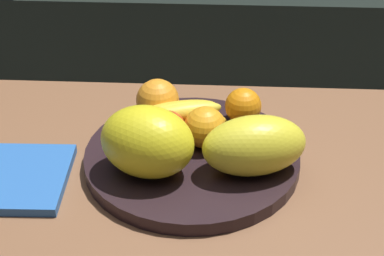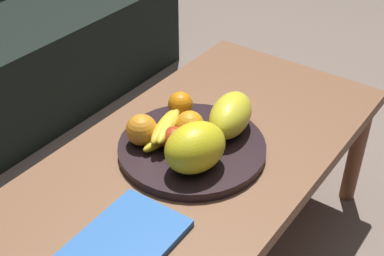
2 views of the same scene
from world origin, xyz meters
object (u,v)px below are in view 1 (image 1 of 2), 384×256
object	(u,v)px
orange_right	(158,100)
fruit_bowl	(192,158)
coffee_table	(196,188)
orange_left	(243,106)
melon_large_front	(147,142)
orange_front	(205,127)
apple_front	(168,129)
melon_smaller_beside	(254,145)
banana_bunch	(180,116)

from	to	relation	value
orange_right	fruit_bowl	bearing A→B (deg)	-56.46
coffee_table	orange_left	bearing A→B (deg)	54.49
coffee_table	melon_large_front	distance (m)	0.16
orange_front	apple_front	xyz separation A→B (m)	(-0.07, 0.00, -0.01)
melon_large_front	orange_front	xyz separation A→B (m)	(0.09, 0.08, -0.02)
melon_smaller_beside	orange_left	world-z (taller)	melon_smaller_beside
coffee_table	banana_bunch	distance (m)	0.13
coffee_table	orange_front	world-z (taller)	orange_front
coffee_table	orange_right	xyz separation A→B (m)	(-0.08, 0.12, 0.11)
orange_front	orange_left	bearing A→B (deg)	49.87
orange_left	orange_right	size ratio (longest dim) A/B	0.84
orange_front	orange_right	bearing A→B (deg)	137.91
coffee_table	orange_left	size ratio (longest dim) A/B	16.86
coffee_table	apple_front	size ratio (longest dim) A/B	17.86
fruit_bowl	melon_smaller_beside	distance (m)	0.13
melon_smaller_beside	orange_front	world-z (taller)	melon_smaller_beside
coffee_table	fruit_bowl	bearing A→B (deg)	124.33
melon_smaller_beside	apple_front	distance (m)	0.17
melon_large_front	orange_left	bearing A→B (deg)	45.70
melon_smaller_beside	orange_left	distance (m)	0.15
apple_front	banana_bunch	xyz separation A→B (m)	(0.02, 0.04, -0.00)
apple_front	banana_bunch	world-z (taller)	apple_front
banana_bunch	fruit_bowl	bearing A→B (deg)	-69.05
coffee_table	melon_smaller_beside	xyz separation A→B (m)	(0.10, -0.04, 0.12)
banana_bunch	melon_smaller_beside	bearing A→B (deg)	-41.30
melon_large_front	melon_smaller_beside	size ratio (longest dim) A/B	0.90
melon_smaller_beside	apple_front	bearing A→B (deg)	154.67
melon_large_front	melon_smaller_beside	world-z (taller)	melon_large_front
melon_large_front	apple_front	xyz separation A→B (m)	(0.03, 0.08, -0.03)
orange_right	banana_bunch	xyz separation A→B (m)	(0.04, -0.04, -0.01)
orange_front	coffee_table	bearing A→B (deg)	-112.12
orange_right	banana_bunch	size ratio (longest dim) A/B	0.47
orange_left	melon_smaller_beside	bearing A→B (deg)	-84.39
melon_smaller_beside	banana_bunch	bearing A→B (deg)	138.70
orange_left	apple_front	distance (m)	0.16
coffee_table	orange_right	size ratio (longest dim) A/B	14.23
fruit_bowl	orange_left	bearing A→B (deg)	49.12
fruit_bowl	apple_front	distance (m)	0.07
coffee_table	melon_smaller_beside	bearing A→B (deg)	-20.31
melon_smaller_beside	orange_right	xyz separation A→B (m)	(-0.17, 0.15, -0.01)
orange_left	orange_right	bearing A→B (deg)	179.39
melon_smaller_beside	fruit_bowl	bearing A→B (deg)	155.73
fruit_bowl	melon_smaller_beside	xyz separation A→B (m)	(0.10, -0.05, 0.06)
banana_bunch	apple_front	bearing A→B (deg)	-112.66
orange_right	apple_front	distance (m)	0.09
orange_front	banana_bunch	xyz separation A→B (m)	(-0.05, 0.04, -0.01)
melon_smaller_beside	orange_front	xyz separation A→B (m)	(-0.08, 0.07, -0.01)
melon_large_front	orange_right	xyz separation A→B (m)	(-0.00, 0.16, -0.02)
orange_front	orange_left	distance (m)	0.11
orange_left	orange_right	xyz separation A→B (m)	(-0.16, 0.00, 0.01)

